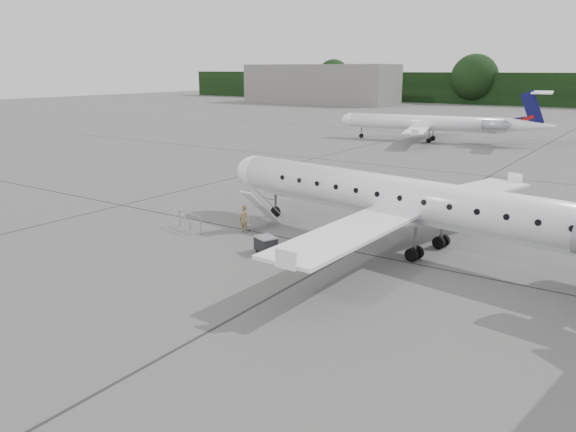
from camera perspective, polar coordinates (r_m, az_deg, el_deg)
The scene contains 8 objects.
ground at distance 23.00m, azimuth 10.76°, elevation -8.30°, with size 320.00×320.00×0.00m, color slate.
terminal_building at distance 151.38m, azimuth 3.29°, elevation 13.23°, with size 40.00×14.00×10.00m, color slate.
main_regional_jet at distance 28.36m, azimuth 12.68°, elevation 3.68°, with size 28.35×20.41×7.27m, color white, non-canonical shape.
airstair at distance 32.24m, azimuth -2.72°, elevation 0.79°, with size 0.85×2.44×2.28m, color white, non-canonical shape.
passenger at distance 31.43m, azimuth -4.50°, elevation -0.30°, with size 0.57×0.37×1.55m, color olive.
safety_railing at distance 32.22m, azimuth -9.93°, elevation -0.60°, with size 2.20×0.08×1.00m, color #919399, non-canonical shape.
baggage_cart at distance 27.99m, azimuth -2.26°, elevation -2.87°, with size 1.01×0.82×0.88m, color black, non-canonical shape.
bg_regional_left at distance 73.44m, azimuth 13.76°, elevation 9.90°, with size 24.68×17.77×6.47m, color white, non-canonical shape.
Camera 1 is at (8.21, -19.56, 8.90)m, focal length 35.00 mm.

